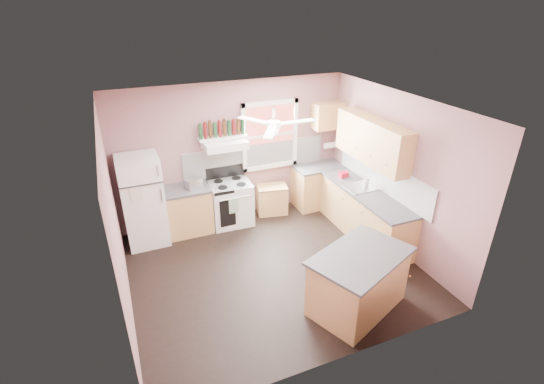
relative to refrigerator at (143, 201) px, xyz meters
name	(u,v)px	position (x,y,z in m)	size (l,w,h in m)	color
floor	(273,268)	(1.79, -1.64, -0.82)	(4.50, 4.50, 0.00)	black
ceiling	(274,107)	(1.79, -1.64, 1.88)	(4.50, 4.50, 0.00)	white
wall_back	(233,152)	(1.79, 0.39, 0.53)	(4.50, 0.05, 2.70)	#895D5F
wall_right	(396,172)	(4.07, -1.64, 0.53)	(0.05, 4.00, 2.70)	#895D5F
wall_left	(113,226)	(-0.48, -1.64, 0.53)	(0.05, 4.00, 2.70)	#895D5F
backsplash_back	(256,158)	(2.24, 0.35, 0.35)	(2.90, 0.03, 0.55)	white
backsplash_right	(382,175)	(4.03, -1.34, 0.35)	(0.03, 2.60, 0.55)	white
window_view	(270,135)	(2.54, 0.35, 0.78)	(1.00, 0.02, 1.20)	brown
window_frame	(270,136)	(2.54, 0.32, 0.78)	(1.16, 0.07, 1.36)	white
refrigerator	(143,201)	(0.00, 0.00, 0.00)	(0.70, 0.68, 1.65)	white
base_cabinet_left	(186,211)	(0.73, 0.06, -0.39)	(0.90, 0.60, 0.86)	tan
counter_left	(184,190)	(0.73, 0.06, 0.06)	(0.92, 0.62, 0.04)	#3F3F42
toaster	(194,183)	(0.92, 0.02, 0.17)	(0.28, 0.16, 0.18)	silver
stove	(231,203)	(1.60, 0.05, -0.39)	(0.77, 0.64, 0.86)	white
range_hood	(225,144)	(1.56, 0.11, 0.80)	(0.78, 0.50, 0.14)	white
bottle_shelf	(223,137)	(1.56, 0.23, 0.90)	(0.90, 0.26, 0.03)	white
cart	(272,199)	(2.50, 0.11, -0.53)	(0.60, 0.40, 0.60)	tan
base_cabinet_corner	(318,186)	(3.54, 0.06, -0.39)	(1.00, 0.60, 0.86)	tan
base_cabinet_right	(364,215)	(3.74, -1.34, -0.39)	(0.60, 2.20, 0.86)	tan
counter_corner	(319,167)	(3.54, 0.06, 0.06)	(1.02, 0.62, 0.04)	#3F3F42
counter_right	(367,193)	(3.73, -1.34, 0.06)	(0.62, 2.22, 0.04)	#3F3F42
sink	(360,188)	(3.73, -1.14, 0.07)	(0.55, 0.45, 0.03)	silver
faucet	(368,183)	(3.89, -1.14, 0.15)	(0.03, 0.03, 0.14)	silver
upper_cabinet_right	(372,141)	(3.87, -1.14, 0.96)	(0.33, 1.80, 0.76)	tan
upper_cabinet_corner	(328,116)	(3.74, 0.19, 1.08)	(0.60, 0.33, 0.52)	tan
paper_towel	(330,145)	(3.86, 0.22, 0.43)	(0.12, 0.12, 0.26)	white
island	(358,282)	(2.54, -2.92, -0.39)	(1.32, 0.83, 0.86)	tan
island_top	(361,256)	(2.54, -2.92, 0.06)	(1.40, 0.91, 0.04)	#3F3F42
ceiling_fan_hub	(274,125)	(1.79, -1.64, 1.63)	(0.20, 0.20, 0.08)	white
soap_bottle	(365,183)	(3.79, -1.20, 0.18)	(0.08, 0.08, 0.21)	silver
red_caddy	(343,175)	(3.69, -0.61, 0.13)	(0.18, 0.12, 0.10)	red
wine_bottles	(222,129)	(1.56, 0.23, 1.06)	(0.86, 0.06, 0.31)	#143819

